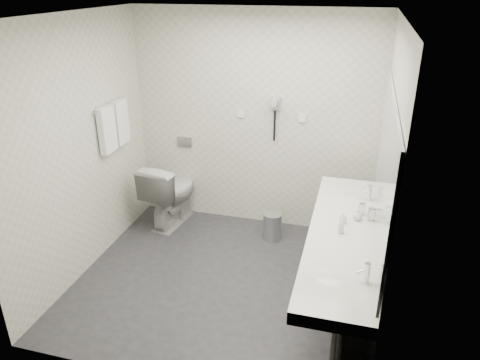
% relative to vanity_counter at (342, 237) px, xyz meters
% --- Properties ---
extents(floor, '(2.80, 2.80, 0.00)m').
position_rel_vanity_counter_xyz_m(floor, '(-1.12, 0.20, -0.80)').
color(floor, '#27272C').
rests_on(floor, ground).
extents(ceiling, '(2.80, 2.80, 0.00)m').
position_rel_vanity_counter_xyz_m(ceiling, '(-1.12, 0.20, 1.70)').
color(ceiling, silver).
rests_on(ceiling, wall_back).
extents(wall_back, '(2.80, 0.00, 2.80)m').
position_rel_vanity_counter_xyz_m(wall_back, '(-1.12, 1.50, 0.45)').
color(wall_back, beige).
rests_on(wall_back, floor).
extents(wall_front, '(2.80, 0.00, 2.80)m').
position_rel_vanity_counter_xyz_m(wall_front, '(-1.12, -1.10, 0.45)').
color(wall_front, beige).
rests_on(wall_front, floor).
extents(wall_left, '(0.00, 2.60, 2.60)m').
position_rel_vanity_counter_xyz_m(wall_left, '(-2.52, 0.20, 0.45)').
color(wall_left, beige).
rests_on(wall_left, floor).
extents(wall_right, '(0.00, 2.60, 2.60)m').
position_rel_vanity_counter_xyz_m(wall_right, '(0.27, 0.20, 0.45)').
color(wall_right, beige).
rests_on(wall_right, floor).
extents(vanity_counter, '(0.55, 2.20, 0.10)m').
position_rel_vanity_counter_xyz_m(vanity_counter, '(0.00, 0.00, 0.00)').
color(vanity_counter, silver).
rests_on(vanity_counter, floor).
extents(vanity_panel, '(0.03, 2.15, 0.75)m').
position_rel_vanity_counter_xyz_m(vanity_panel, '(0.02, 0.00, -0.42)').
color(vanity_panel, gray).
rests_on(vanity_panel, floor).
extents(vanity_post_far, '(0.06, 0.06, 0.75)m').
position_rel_vanity_counter_xyz_m(vanity_post_far, '(0.05, 1.04, -0.42)').
color(vanity_post_far, silver).
rests_on(vanity_post_far, floor).
extents(mirror, '(0.02, 2.20, 1.05)m').
position_rel_vanity_counter_xyz_m(mirror, '(0.26, 0.00, 0.65)').
color(mirror, '#B2BCC6').
rests_on(mirror, wall_right).
extents(basin_near, '(0.40, 0.31, 0.05)m').
position_rel_vanity_counter_xyz_m(basin_near, '(0.00, -0.65, 0.04)').
color(basin_near, silver).
rests_on(basin_near, vanity_counter).
extents(basin_far, '(0.40, 0.31, 0.05)m').
position_rel_vanity_counter_xyz_m(basin_far, '(0.00, 0.65, 0.04)').
color(basin_far, silver).
rests_on(basin_far, vanity_counter).
extents(faucet_near, '(0.04, 0.04, 0.15)m').
position_rel_vanity_counter_xyz_m(faucet_near, '(0.19, -0.65, 0.12)').
color(faucet_near, silver).
rests_on(faucet_near, vanity_counter).
extents(faucet_far, '(0.04, 0.04, 0.15)m').
position_rel_vanity_counter_xyz_m(faucet_far, '(0.19, 0.65, 0.12)').
color(faucet_far, silver).
rests_on(faucet_far, vanity_counter).
extents(soap_bottle_a, '(0.06, 0.06, 0.10)m').
position_rel_vanity_counter_xyz_m(soap_bottle_a, '(-0.01, 0.14, 0.10)').
color(soap_bottle_a, silver).
rests_on(soap_bottle_a, vanity_counter).
extents(soap_bottle_b, '(0.11, 0.11, 0.10)m').
position_rel_vanity_counter_xyz_m(soap_bottle_b, '(0.11, 0.23, 0.10)').
color(soap_bottle_b, silver).
rests_on(soap_bottle_b, vanity_counter).
extents(soap_bottle_c, '(0.06, 0.06, 0.13)m').
position_rel_vanity_counter_xyz_m(soap_bottle_c, '(-0.02, -0.03, 0.11)').
color(soap_bottle_c, silver).
rests_on(soap_bottle_c, vanity_counter).
extents(glass_left, '(0.07, 0.07, 0.11)m').
position_rel_vanity_counter_xyz_m(glass_left, '(0.22, 0.25, 0.11)').
color(glass_left, silver).
rests_on(glass_left, vanity_counter).
extents(glass_right, '(0.07, 0.07, 0.11)m').
position_rel_vanity_counter_xyz_m(glass_right, '(0.14, 0.34, 0.10)').
color(glass_right, silver).
rests_on(glass_right, vanity_counter).
extents(toilet, '(0.55, 0.85, 0.80)m').
position_rel_vanity_counter_xyz_m(toilet, '(-2.06, 1.17, -0.40)').
color(toilet, silver).
rests_on(toilet, floor).
extents(flush_plate, '(0.18, 0.02, 0.12)m').
position_rel_vanity_counter_xyz_m(flush_plate, '(-1.98, 1.49, 0.15)').
color(flush_plate, '#B2B5BA').
rests_on(flush_plate, wall_back).
extents(pedal_bin, '(0.26, 0.26, 0.30)m').
position_rel_vanity_counter_xyz_m(pedal_bin, '(-0.80, 1.13, -0.65)').
color(pedal_bin, '#B2B5BA').
rests_on(pedal_bin, floor).
extents(bin_lid, '(0.21, 0.21, 0.02)m').
position_rel_vanity_counter_xyz_m(bin_lid, '(-0.80, 1.13, -0.49)').
color(bin_lid, '#B2B5BA').
rests_on(bin_lid, pedal_bin).
extents(towel_rail, '(0.02, 0.62, 0.02)m').
position_rel_vanity_counter_xyz_m(towel_rail, '(-2.47, 0.75, 0.75)').
color(towel_rail, silver).
rests_on(towel_rail, wall_left).
extents(towel_near, '(0.07, 0.24, 0.48)m').
position_rel_vanity_counter_xyz_m(towel_near, '(-2.46, 0.61, 0.53)').
color(towel_near, white).
rests_on(towel_near, towel_rail).
extents(towel_far, '(0.07, 0.24, 0.48)m').
position_rel_vanity_counter_xyz_m(towel_far, '(-2.46, 0.89, 0.53)').
color(towel_far, white).
rests_on(towel_far, towel_rail).
extents(dryer_cradle, '(0.10, 0.04, 0.14)m').
position_rel_vanity_counter_xyz_m(dryer_cradle, '(-0.88, 1.47, 0.70)').
color(dryer_cradle, '#99999E').
rests_on(dryer_cradle, wall_back).
extents(dryer_barrel, '(0.08, 0.14, 0.08)m').
position_rel_vanity_counter_xyz_m(dryer_barrel, '(-0.88, 1.40, 0.73)').
color(dryer_barrel, '#99999E').
rests_on(dryer_barrel, dryer_cradle).
extents(dryer_cord, '(0.02, 0.02, 0.35)m').
position_rel_vanity_counter_xyz_m(dryer_cord, '(-0.88, 1.46, 0.45)').
color(dryer_cord, black).
rests_on(dryer_cord, dryer_cradle).
extents(switch_plate_a, '(0.09, 0.02, 0.09)m').
position_rel_vanity_counter_xyz_m(switch_plate_a, '(-1.27, 1.49, 0.55)').
color(switch_plate_a, silver).
rests_on(switch_plate_a, wall_back).
extents(switch_plate_b, '(0.09, 0.02, 0.09)m').
position_rel_vanity_counter_xyz_m(switch_plate_b, '(-0.57, 1.49, 0.55)').
color(switch_plate_b, silver).
rests_on(switch_plate_b, wall_back).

